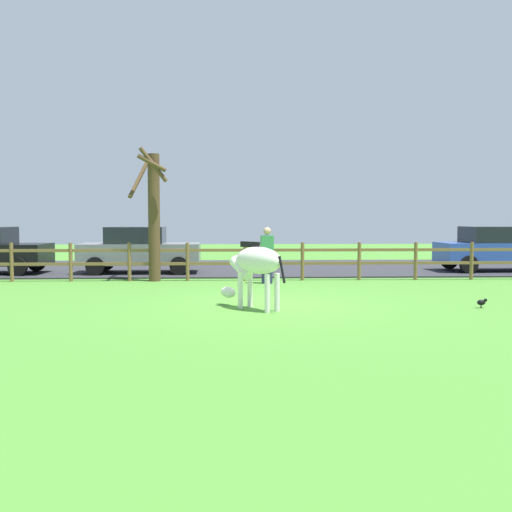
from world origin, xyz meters
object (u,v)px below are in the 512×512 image
zebra (256,265)px  bare_tree (153,213)px  parked_car_grey (139,249)px  visitor_near_fence (267,252)px  parked_car_blue (495,248)px  crow_on_grass (482,302)px

zebra → bare_tree: bearing=117.1°
bare_tree → parked_car_grey: bearing=109.5°
zebra → visitor_near_fence: (0.53, 4.79, -0.02)m
zebra → visitor_near_fence: visitor_near_fence is taller
parked_car_grey → parked_car_blue: size_ratio=1.00×
bare_tree → parked_car_blue: size_ratio=0.99×
zebra → parked_car_grey: size_ratio=0.39×
parked_car_grey → visitor_near_fence: (4.16, -3.00, 0.06)m
crow_on_grass → bare_tree: bearing=143.8°
bare_tree → zebra: size_ratio=2.56×
zebra → crow_on_grass: bearing=-0.3°
crow_on_grass → visitor_near_fence: bearing=131.6°
visitor_near_fence → parked_car_blue: bearing=21.3°
parked_car_blue → parked_car_grey: bearing=-179.0°
bare_tree → parked_car_grey: (-0.78, 2.20, -1.22)m
zebra → parked_car_grey: parked_car_grey is taller
parked_car_blue → visitor_near_fence: 8.85m
bare_tree → visitor_near_fence: 3.66m
bare_tree → zebra: (2.86, -5.59, -1.13)m
parked_car_grey → visitor_near_fence: size_ratio=2.46×
zebra → parked_car_blue: size_ratio=0.39×
visitor_near_fence → crow_on_grass: bearing=-48.4°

